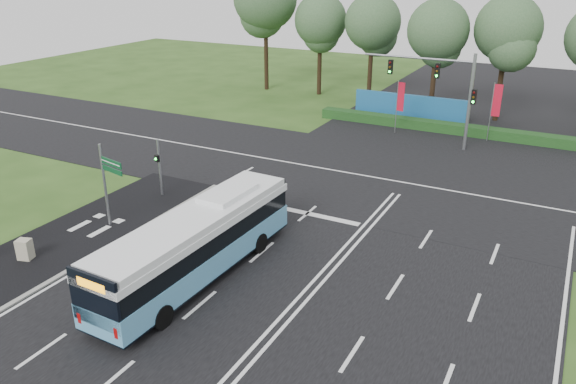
# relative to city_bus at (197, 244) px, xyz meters

# --- Properties ---
(ground) EXTENTS (120.00, 120.00, 0.00)m
(ground) POSITION_rel_city_bus_xyz_m (4.64, 3.21, -1.66)
(ground) COLOR #2B4B19
(ground) RESTS_ON ground
(road_main) EXTENTS (20.00, 120.00, 0.04)m
(road_main) POSITION_rel_city_bus_xyz_m (4.64, 3.21, -1.64)
(road_main) COLOR black
(road_main) RESTS_ON ground
(road_cross) EXTENTS (120.00, 14.00, 0.05)m
(road_cross) POSITION_rel_city_bus_xyz_m (4.64, 15.21, -1.63)
(road_cross) COLOR black
(road_cross) RESTS_ON ground
(bike_path) EXTENTS (5.00, 18.00, 0.06)m
(bike_path) POSITION_rel_city_bus_xyz_m (-7.86, 0.21, -1.63)
(bike_path) COLOR black
(bike_path) RESTS_ON ground
(kerb_strip) EXTENTS (0.25, 18.00, 0.12)m
(kerb_strip) POSITION_rel_city_bus_xyz_m (-5.46, 0.21, -1.60)
(kerb_strip) COLOR gray
(kerb_strip) RESTS_ON ground
(city_bus) EXTENTS (2.78, 11.54, 3.29)m
(city_bus) POSITION_rel_city_bus_xyz_m (0.00, 0.00, 0.00)
(city_bus) COLOR #559BC6
(city_bus) RESTS_ON ground
(pedestrian_signal) EXTENTS (0.32, 0.42, 3.48)m
(pedestrian_signal) POSITION_rel_city_bus_xyz_m (-7.48, 6.56, 0.24)
(pedestrian_signal) COLOR gray
(pedestrian_signal) RESTS_ON ground
(street_sign) EXTENTS (1.72, 0.47, 4.50)m
(street_sign) POSITION_rel_city_bus_xyz_m (-6.91, 2.00, 1.14)
(street_sign) COLOR gray
(street_sign) RESTS_ON ground
(utility_cabinet) EXTENTS (0.75, 0.68, 1.04)m
(utility_cabinet) POSITION_rel_city_bus_xyz_m (-8.09, -2.46, -1.14)
(utility_cabinet) COLOR #B8AF94
(utility_cabinet) RESTS_ON ground
(banner_flag_left) EXTENTS (0.62, 0.17, 4.25)m
(banner_flag_left) POSITION_rel_city_bus_xyz_m (1.01, 25.54, 1.13)
(banner_flag_left) COLOR gray
(banner_flag_left) RESTS_ON ground
(banner_flag_mid) EXTENTS (0.67, 0.07, 4.55)m
(banner_flag_mid) POSITION_rel_city_bus_xyz_m (8.01, 26.77, 1.31)
(banner_flag_mid) COLOR gray
(banner_flag_mid) RESTS_ON ground
(traffic_light_gantry) EXTENTS (8.41, 0.28, 7.00)m
(traffic_light_gantry) POSITION_rel_city_bus_xyz_m (4.85, 23.71, 3.01)
(traffic_light_gantry) COLOR gray
(traffic_light_gantry) RESTS_ON ground
(hedge) EXTENTS (22.00, 1.20, 0.80)m
(hedge) POSITION_rel_city_bus_xyz_m (4.64, 27.71, -1.26)
(hedge) COLOR #173915
(hedge) RESTS_ON ground
(blue_hoarding) EXTENTS (10.00, 0.30, 2.20)m
(blue_hoarding) POSITION_rel_city_bus_xyz_m (0.64, 30.21, -0.56)
(blue_hoarding) COLOR #1A5A8F
(blue_hoarding) RESTS_ON ground
(eucalyptus_row) EXTENTS (43.00, 8.88, 12.71)m
(eucalyptus_row) POSITION_rel_city_bus_xyz_m (0.06, 34.43, 6.37)
(eucalyptus_row) COLOR black
(eucalyptus_row) RESTS_ON ground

